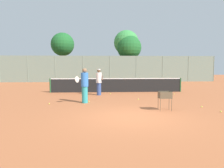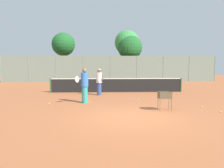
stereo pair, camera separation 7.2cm
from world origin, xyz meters
name	(u,v)px [view 2 (the right image)]	position (x,y,z in m)	size (l,w,h in m)	color
ground_plane	(132,117)	(0.00, 0.00, 0.00)	(80.00, 80.00, 0.00)	#B26038
tennis_net	(117,85)	(0.00, 8.22, 0.56)	(10.11, 0.10, 1.07)	#26592D
back_fence	(110,69)	(0.00, 19.06, 1.64)	(27.04, 0.08, 3.28)	gray
tree_0	(63,45)	(-6.40, 22.66, 4.92)	(3.23, 3.23, 6.61)	brown
tree_1	(130,48)	(2.65, 20.58, 4.40)	(3.23, 3.23, 6.06)	brown
tree_2	(127,43)	(2.36, 21.31, 5.05)	(3.35, 3.35, 6.82)	brown
player_white_outfit	(85,85)	(-2.11, 3.43, 0.97)	(0.69, 0.80, 1.89)	teal
player_red_cap	(99,82)	(-1.34, 6.56, 0.93)	(0.51, 0.87, 1.80)	#334C8C
ball_cart	(164,97)	(1.61, 1.19, 0.64)	(0.56, 0.41, 0.86)	brown
tennis_ball_0	(110,94)	(-0.53, 7.11, 0.03)	(0.07, 0.07, 0.07)	#D1E54C
tennis_ball_1	(175,94)	(3.97, 6.61, 0.03)	(0.07, 0.07, 0.07)	#D1E54C
tennis_ball_2	(221,112)	(3.95, 0.66, 0.03)	(0.07, 0.07, 0.07)	#D1E54C
tennis_ball_3	(202,107)	(3.65, 1.80, 0.03)	(0.07, 0.07, 0.07)	#D1E54C
tennis_ball_4	(98,93)	(-1.43, 7.60, 0.03)	(0.07, 0.07, 0.07)	#D1E54C
tennis_ball_5	(49,104)	(-3.93, 3.11, 0.03)	(0.07, 0.07, 0.07)	#D1E54C
tennis_ball_6	(89,102)	(-1.89, 3.65, 0.03)	(0.07, 0.07, 0.07)	#D1E54C
tennis_ball_7	(84,97)	(-2.27, 5.34, 0.03)	(0.07, 0.07, 0.07)	#D1E54C
tennis_ball_8	(138,99)	(0.99, 4.32, 0.03)	(0.07, 0.07, 0.07)	#D1E54C
parked_car	(120,76)	(1.43, 21.86, 0.66)	(4.20, 1.70, 1.60)	#B2B7BC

